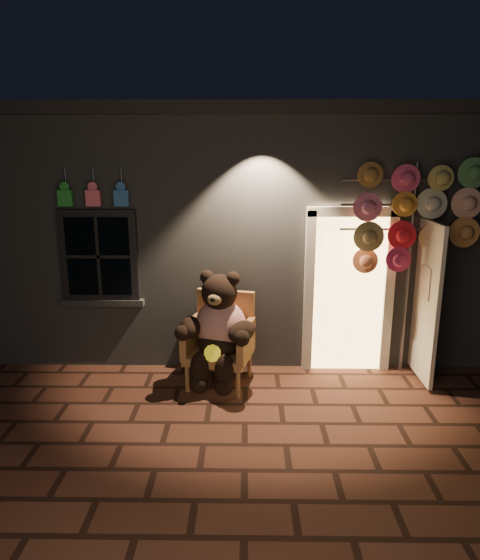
{
  "coord_description": "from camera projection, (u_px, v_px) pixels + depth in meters",
  "views": [
    {
      "loc": [
        0.01,
        -4.86,
        2.86
      ],
      "look_at": [
        -0.07,
        1.0,
        1.35
      ],
      "focal_mm": 32.0,
      "sensor_mm": 36.0,
      "label": 1
    }
  ],
  "objects": [
    {
      "name": "shop_building",
      "position": [
        246.0,
        217.0,
        8.85
      ],
      "size": [
        7.3,
        5.95,
        3.51
      ],
      "color": "slate",
      "rests_on": "ground"
    },
    {
      "name": "wicker_armchair",
      "position": [
        221.0,
        339.0,
        6.29
      ],
      "size": [
        0.92,
        0.87,
        1.15
      ],
      "rotation": [
        0.0,
        0.0,
        -0.23
      ],
      "color": "#A56C3F",
      "rests_on": "ground"
    },
    {
      "name": "hat_rack",
      "position": [
        413.0,
        215.0,
        6.1
      ],
      "size": [
        1.71,
        0.22,
        2.75
      ],
      "color": "#59595E",
      "rests_on": "ground"
    },
    {
      "name": "ground",
      "position": [
        245.0,
        423.0,
        5.42
      ],
      "size": [
        60.0,
        60.0,
        0.0
      ],
      "primitive_type": "plane",
      "color": "#552F20",
      "rests_on": "ground"
    },
    {
      "name": "teddy_bear",
      "position": [
        219.0,
        329.0,
        6.1
      ],
      "size": [
        1.01,
        0.89,
        1.42
      ],
      "rotation": [
        0.0,
        0.0,
        -0.23
      ],
      "color": "#AB2212",
      "rests_on": "ground"
    }
  ]
}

